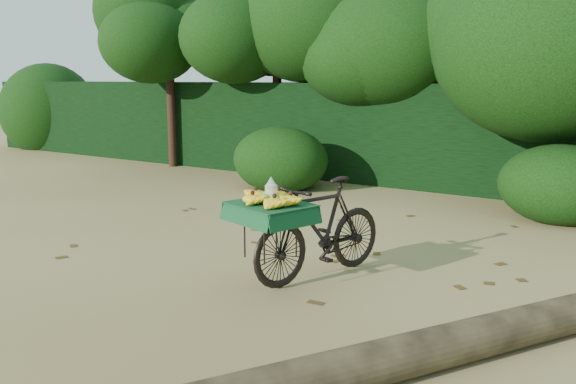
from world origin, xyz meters
The scene contains 7 objects.
ground centered at (0.00, 0.00, 0.00)m, with size 80.00×80.00×0.00m, color tan.
vendor_bicycle centered at (0.03, 0.54, 0.49)m, with size 1.02×1.78×0.97m.
fallen_log centered at (1.43, -1.01, 0.14)m, with size 0.28×0.28×3.94m, color brown.
hedge_backdrop centered at (0.00, 6.30, 0.90)m, with size 26.00×1.80×1.80m, color black.
tree_row centered at (-0.65, 5.50, 2.00)m, with size 14.50×2.00×4.00m, color black, non-canonical shape.
bush_clumps centered at (0.50, 4.30, 0.45)m, with size 8.80×1.70×0.90m, color black, non-canonical shape.
leaf_litter centered at (0.00, 0.65, 0.01)m, with size 7.00×7.30×0.01m, color #4F3715, non-canonical shape.
Camera 1 is at (2.92, -4.28, 1.89)m, focal length 38.00 mm.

